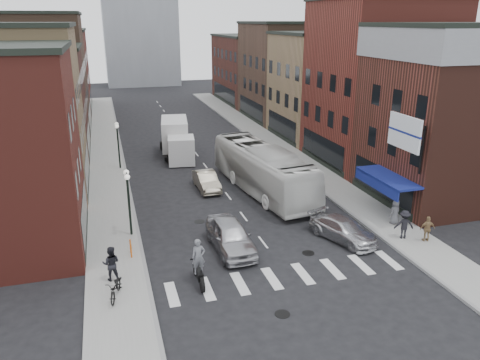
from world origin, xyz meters
The scene contains 31 objects.
ground centered at (0.00, 0.00, 0.00)m, with size 160.00×160.00×0.00m, color black.
sidewalk_left centered at (-8.50, 22.00, 0.07)m, with size 3.00×74.00×0.15m, color gray.
sidewalk_right centered at (8.50, 22.00, 0.07)m, with size 3.00×74.00×0.15m, color gray.
curb_left centered at (-7.00, 22.00, 0.00)m, with size 0.20×74.00×0.16m, color gray.
curb_right centered at (7.00, 22.00, 0.00)m, with size 0.20×74.00×0.16m, color gray.
crosswalk_stripes centered at (0.00, -3.00, 0.00)m, with size 12.00×2.20×0.01m, color silver.
bldg_left_mid_a centered at (-14.99, 14.00, 6.15)m, with size 10.30×10.20×12.30m.
bldg_left_mid_b centered at (-14.99, 24.00, 5.15)m, with size 10.30×10.20×10.30m.
bldg_left_far_a centered at (-14.99, 35.00, 6.65)m, with size 10.30×12.20×13.30m.
bldg_left_far_b centered at (-14.99, 49.00, 5.65)m, with size 10.30×16.20×11.30m.
bldg_right_corner centered at (14.99, 4.50, 6.15)m, with size 10.30×9.20×12.30m.
bldg_right_mid_a centered at (15.00, 14.00, 7.15)m, with size 10.30×10.20×14.30m.
bldg_right_mid_b centered at (14.99, 24.00, 5.65)m, with size 10.30×10.20×11.30m.
bldg_right_far_a centered at (14.99, 35.00, 6.15)m, with size 10.30×12.20×12.30m.
bldg_right_far_b centered at (14.99, 49.00, 5.15)m, with size 10.30×16.20×10.30m.
awning_blue centered at (8.93, 2.50, 2.63)m, with size 1.80×5.00×0.78m.
billboard_sign centered at (8.59, 0.50, 6.13)m, with size 1.52×3.00×3.70m.
streetlamp_near centered at (-7.40, 4.00, 2.91)m, with size 0.32×1.22×4.11m.
streetlamp_far centered at (-7.40, 18.00, 2.91)m, with size 0.32×1.22×4.11m.
bike_rack centered at (-7.60, 1.30, 0.55)m, with size 0.08×0.68×0.80m.
box_truck centered at (-1.94, 20.68, 1.69)m, with size 3.09×8.14×3.43m.
motorcycle_rider centered at (-4.55, -2.43, 1.13)m, with size 0.67×2.38×2.43m.
transit_bus centered at (2.77, 9.23, 1.77)m, with size 2.97×12.71×3.54m, color silver.
sedan_left_near centered at (-2.09, 0.65, 0.86)m, with size 2.03×5.04×1.72m, color #AAAAAF.
sedan_left_far centered at (-1.21, 10.91, 0.68)m, with size 1.45×4.15×1.37m, color #AEA48D.
curb_car centered at (4.67, 0.00, 0.66)m, with size 1.84×4.54×1.32m, color #B9B9BE.
parked_bicycle centered at (-8.55, -2.76, 0.65)m, with size 0.66×1.90×1.00m, color black.
ped_left_solo centered at (-8.67, -1.09, 1.05)m, with size 0.88×0.51×1.81m, color black.
ped_right_a centered at (8.08, -1.05, 1.02)m, with size 1.12×0.56×1.74m, color black.
ped_right_b centered at (9.15, -1.80, 0.92)m, with size 0.91×0.45×1.55m, color olive.
ped_right_c centered at (8.79, 0.90, 0.95)m, with size 0.78×0.51×1.61m, color #55575D.
Camera 1 is at (-8.33, -22.54, 12.45)m, focal length 35.00 mm.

